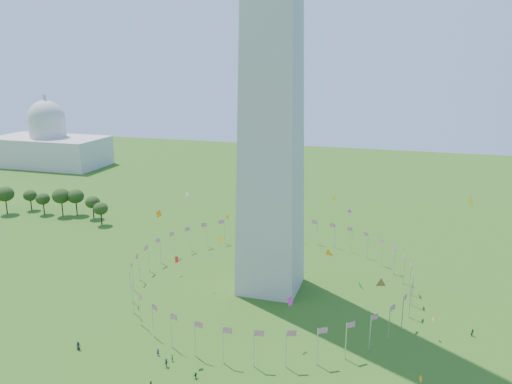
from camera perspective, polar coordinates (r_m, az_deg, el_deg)
flag_ring at (r=148.47m, az=1.66°, el=-9.23°), size 80.24×80.24×9.00m
capitol_building at (r=340.69m, az=-22.71°, el=6.63°), size 70.00×35.00×46.00m
kites_aloft at (r=113.27m, az=6.84°, el=-8.58°), size 82.95×64.49×39.82m
tree_line_west at (r=230.82m, az=-22.04°, el=-1.25°), size 55.19×15.34×11.92m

